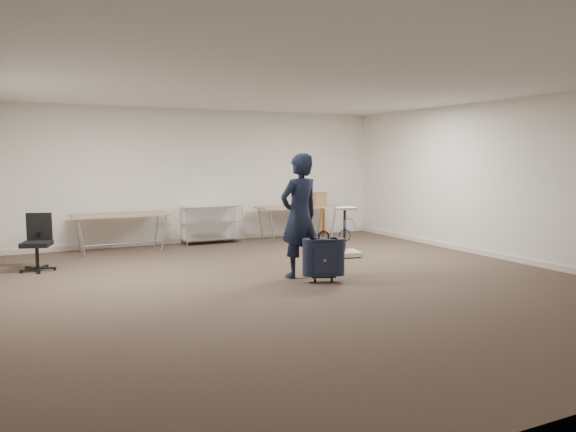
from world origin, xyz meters
TOP-DOWN VIEW (x-y plane):
  - ground at (0.00, 0.00)m, footprint 9.00×9.00m
  - room_shell at (0.00, 1.38)m, footprint 8.00×9.00m
  - folding_table_left at (-1.90, 3.95)m, footprint 1.80×0.75m
  - folding_table_right at (1.90, 3.95)m, footprint 1.80×0.75m
  - wire_shelf at (0.00, 4.20)m, footprint 1.22×0.47m
  - person at (0.10, 0.42)m, footprint 0.76×0.57m
  - suitcase at (0.24, -0.07)m, footprint 0.45×0.35m
  - office_chair at (-3.42, 2.70)m, footprint 0.55×0.55m
  - equipment_cart at (1.66, 1.59)m, footprint 0.59×0.59m
  - cardboard_box at (2.40, 3.97)m, footprint 0.45×0.39m

SIDE VIEW (x-z plane):
  - ground at x=0.00m, z-range 0.00..0.00m
  - room_shell at x=0.00m, z-range -4.45..4.55m
  - equipment_cart at x=1.66m, z-range -0.21..0.69m
  - office_chair at x=-3.42m, z-range -0.18..0.73m
  - suitcase at x=0.24m, z-range -0.17..0.90m
  - wire_shelf at x=0.00m, z-range 0.04..0.84m
  - folding_table_left at x=-1.90m, z-range 0.31..1.04m
  - folding_table_right at x=1.90m, z-range 0.31..1.04m
  - cardboard_box at x=2.40m, z-range 0.73..1.02m
  - person at x=0.10m, z-range 0.00..1.86m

